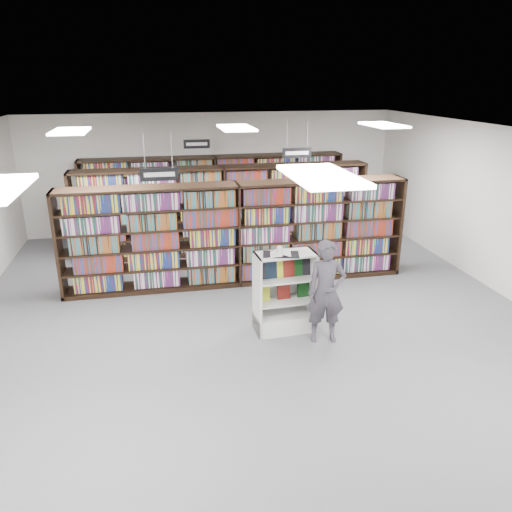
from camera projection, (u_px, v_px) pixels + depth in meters
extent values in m
plane|color=#525257|center=(258.00, 325.00, 8.66)|extent=(12.00, 12.00, 0.00)
cube|color=white|center=(258.00, 137.00, 7.58)|extent=(10.00, 12.00, 0.10)
cube|color=silver|center=(213.00, 173.00, 13.66)|extent=(10.00, 0.10, 3.20)
cube|color=black|center=(238.00, 234.00, 10.15)|extent=(7.00, 0.60, 2.10)
cube|color=maroon|center=(238.00, 234.00, 10.15)|extent=(6.88, 0.42, 1.98)
cube|color=black|center=(224.00, 210.00, 12.00)|extent=(7.00, 0.60, 2.10)
cube|color=maroon|center=(224.00, 210.00, 12.00)|extent=(6.88, 0.42, 1.98)
cube|color=black|center=(215.00, 195.00, 13.57)|extent=(7.00, 0.60, 2.10)
cube|color=maroon|center=(215.00, 195.00, 13.57)|extent=(6.88, 0.42, 1.98)
cylinder|color=#B2B2B7|center=(144.00, 151.00, 8.28)|extent=(0.01, 0.01, 0.58)
cylinder|color=#B2B2B7|center=(172.00, 150.00, 8.36)|extent=(0.01, 0.01, 0.58)
cube|color=black|center=(159.00, 174.00, 8.45)|extent=(0.65, 0.02, 0.22)
cube|color=white|center=(159.00, 175.00, 8.44)|extent=(0.52, 0.00, 0.08)
cylinder|color=#B2B2B7|center=(287.00, 134.00, 10.69)|extent=(0.01, 0.01, 0.58)
cylinder|color=#B2B2B7|center=(308.00, 134.00, 10.78)|extent=(0.01, 0.01, 0.58)
cube|color=black|center=(297.00, 153.00, 10.87)|extent=(0.65, 0.02, 0.22)
cube|color=white|center=(297.00, 153.00, 10.86)|extent=(0.52, 0.00, 0.08)
cylinder|color=#B2B2B7|center=(187.00, 128.00, 12.15)|extent=(0.01, 0.01, 0.58)
cylinder|color=#B2B2B7|center=(205.00, 127.00, 12.24)|extent=(0.01, 0.01, 0.58)
cube|color=black|center=(197.00, 144.00, 12.33)|extent=(0.65, 0.02, 0.22)
cube|color=white|center=(197.00, 144.00, 12.32)|extent=(0.52, 0.00, 0.08)
cube|color=white|center=(321.00, 176.00, 4.83)|extent=(0.60, 1.20, 0.04)
cube|color=white|center=(70.00, 131.00, 8.87)|extent=(0.60, 1.20, 0.04)
cube|color=white|center=(236.00, 128.00, 9.44)|extent=(0.60, 1.20, 0.04)
cube|color=white|center=(384.00, 125.00, 10.01)|extent=(0.60, 1.20, 0.04)
cube|color=silver|center=(284.00, 322.00, 8.47)|extent=(1.02, 0.55, 0.30)
cube|color=silver|center=(257.00, 295.00, 8.17)|extent=(0.07, 0.50, 1.39)
cube|color=silver|center=(311.00, 289.00, 8.40)|extent=(0.07, 0.50, 1.39)
cube|color=silver|center=(280.00, 287.00, 8.50)|extent=(0.99, 0.09, 1.39)
cube|color=silver|center=(285.00, 254.00, 8.06)|extent=(1.02, 0.55, 0.03)
cube|color=silver|center=(284.00, 300.00, 8.34)|extent=(0.94, 0.51, 0.02)
cube|color=silver|center=(285.00, 279.00, 8.20)|extent=(0.94, 0.51, 0.02)
cube|color=black|center=(262.00, 271.00, 8.10)|extent=(0.20, 0.08, 0.30)
cube|color=black|center=(271.00, 270.00, 8.14)|extent=(0.20, 0.08, 0.30)
cube|color=#E9F72C|center=(280.00, 269.00, 8.18)|extent=(0.20, 0.08, 0.30)
cube|color=maroon|center=(288.00, 268.00, 8.21)|extent=(0.20, 0.08, 0.30)
cube|color=#134217|center=(297.00, 267.00, 8.25)|extent=(0.20, 0.08, 0.30)
cube|color=black|center=(306.00, 266.00, 8.29)|extent=(0.20, 0.08, 0.30)
cube|color=#E9F72C|center=(263.00, 293.00, 8.24)|extent=(0.22, 0.07, 0.28)
cube|color=maroon|center=(284.00, 291.00, 8.33)|extent=(0.22, 0.07, 0.28)
cube|color=#134217|center=(304.00, 289.00, 8.42)|extent=(0.22, 0.07, 0.28)
cube|color=black|center=(281.00, 254.00, 7.98)|extent=(0.63, 0.45, 0.01)
cube|color=silver|center=(273.00, 254.00, 7.95)|extent=(0.32, 0.35, 0.05)
cube|color=silver|center=(289.00, 253.00, 8.00)|extent=(0.31, 0.35, 0.07)
cylinder|color=silver|center=(280.00, 251.00, 7.95)|extent=(0.16, 0.31, 0.10)
imported|color=#433F48|center=(326.00, 292.00, 7.92)|extent=(0.67, 0.49, 1.69)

